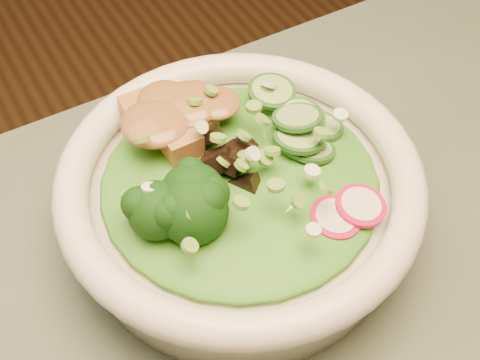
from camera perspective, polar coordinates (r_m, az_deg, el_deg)
salad_bowl at (r=0.49m, az=0.00°, el=-1.46°), size 0.27×0.27×0.07m
lettuce_bed at (r=0.48m, az=0.00°, el=0.08°), size 0.20×0.20×0.02m
broccoli_florets at (r=0.44m, az=-4.74°, el=-3.66°), size 0.09×0.09×0.04m
radish_slices at (r=0.45m, az=6.80°, el=-3.26°), size 0.12×0.07×0.02m
cucumber_slices at (r=0.50m, az=4.60°, el=5.30°), size 0.09×0.09×0.04m
mushroom_heap at (r=0.47m, az=-1.15°, el=1.83°), size 0.09×0.09×0.04m
tofu_cubes at (r=0.50m, az=-5.59°, el=4.43°), size 0.10×0.08×0.04m
peanut_sauce at (r=0.49m, az=-5.70°, el=5.48°), size 0.07×0.06×0.02m
scallion_garnish at (r=0.46m, az=0.00°, el=1.97°), size 0.19×0.19×0.02m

